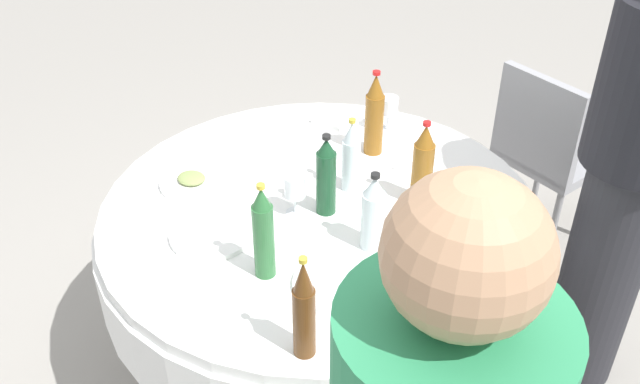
# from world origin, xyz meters

# --- Properties ---
(ground_plane) EXTENTS (10.00, 10.00, 0.00)m
(ground_plane) POSITION_xyz_m (0.00, 0.00, 0.00)
(ground_plane) COLOR gray
(dining_table) EXTENTS (1.44, 1.44, 0.74)m
(dining_table) POSITION_xyz_m (0.00, 0.00, 0.59)
(dining_table) COLOR white
(dining_table) RESTS_ON ground_plane
(bottle_clear_front) EXTENTS (0.06, 0.06, 0.26)m
(bottle_clear_front) POSITION_xyz_m (0.03, 0.14, 0.86)
(bottle_clear_front) COLOR silver
(bottle_clear_front) RESTS_ON dining_table
(bottle_amber_rear) EXTENTS (0.07, 0.07, 0.32)m
(bottle_amber_rear) POSITION_xyz_m (-0.03, 0.38, 0.89)
(bottle_amber_rear) COLOR #8C5619
(bottle_amber_rear) RESTS_ON dining_table
(bottle_green_right) EXTENTS (0.06, 0.06, 0.31)m
(bottle_green_right) POSITION_xyz_m (0.05, -0.35, 0.88)
(bottle_green_right) COLOR #2D6B38
(bottle_green_right) RESTS_ON dining_table
(bottle_clear_inner) EXTENTS (0.07, 0.07, 0.26)m
(bottle_clear_inner) POSITION_xyz_m (0.24, -0.08, 0.86)
(bottle_clear_inner) COLOR silver
(bottle_clear_inner) RESTS_ON dining_table
(bottle_amber_far) EXTENTS (0.07, 0.07, 0.29)m
(bottle_amber_far) POSITION_xyz_m (0.25, 0.20, 0.88)
(bottle_amber_far) COLOR #8C5619
(bottle_amber_far) RESTS_ON dining_table
(bottle_dark_green_south) EXTENTS (0.06, 0.06, 0.28)m
(bottle_dark_green_south) POSITION_xyz_m (0.03, -0.01, 0.87)
(bottle_dark_green_south) COLOR #194728
(bottle_dark_green_south) RESTS_ON dining_table
(bottle_brown_outer) EXTENTS (0.06, 0.06, 0.31)m
(bottle_brown_outer) POSITION_xyz_m (0.31, -0.53, 0.88)
(bottle_brown_outer) COLOR #593314
(bottle_brown_outer) RESTS_ON dining_table
(wine_glass_inner) EXTENTS (0.07, 0.07, 0.14)m
(wine_glass_inner) POSITION_xyz_m (-0.06, 0.54, 0.84)
(wine_glass_inner) COLOR white
(wine_glass_inner) RESTS_ON dining_table
(wine_glass_far) EXTENTS (0.07, 0.07, 0.14)m
(wine_glass_far) POSITION_xyz_m (-0.04, -0.08, 0.84)
(wine_glass_far) COLOR white
(wine_glass_far) RESTS_ON dining_table
(wine_glass_south) EXTENTS (0.06, 0.06, 0.14)m
(wine_glass_south) POSITION_xyz_m (0.53, -0.20, 0.83)
(wine_glass_south) COLOR white
(wine_glass_south) RESTS_ON dining_table
(plate_left) EXTENTS (0.25, 0.25, 0.02)m
(plate_left) POSITION_xyz_m (-0.19, -0.31, 0.75)
(plate_left) COLOR white
(plate_left) RESTS_ON dining_table
(plate_north) EXTENTS (0.24, 0.24, 0.02)m
(plate_north) POSITION_xyz_m (0.24, -0.29, 0.75)
(plate_north) COLOR white
(plate_north) RESTS_ON dining_table
(plate_east) EXTENTS (0.21, 0.21, 0.04)m
(plate_east) POSITION_xyz_m (-0.42, -0.14, 0.75)
(plate_east) COLOR white
(plate_east) RESTS_ON dining_table
(plate_near) EXTENTS (0.23, 0.23, 0.04)m
(plate_near) POSITION_xyz_m (0.50, 0.16, 0.75)
(plate_near) COLOR white
(plate_near) RESTS_ON dining_table
(spoon_rear) EXTENTS (0.08, 0.17, 0.00)m
(spoon_rear) POSITION_xyz_m (-0.22, 0.11, 0.74)
(spoon_rear) COLOR silver
(spoon_rear) RESTS_ON dining_table
(fork_right) EXTENTS (0.12, 0.16, 0.00)m
(fork_right) POSITION_xyz_m (0.14, 0.39, 0.74)
(fork_right) COLOR silver
(fork_right) RESTS_ON dining_table
(folded_napkin) EXTENTS (0.14, 0.14, 0.02)m
(folded_napkin) POSITION_xyz_m (-0.26, 0.49, 0.75)
(folded_napkin) COLOR white
(folded_napkin) RESTS_ON dining_table
(person_rear) EXTENTS (0.34, 0.34, 1.63)m
(person_rear) POSITION_xyz_m (0.81, 0.52, 0.85)
(person_rear) COLOR #26262B
(person_rear) RESTS_ON ground_plane
(chair_south) EXTENTS (0.51, 0.51, 0.87)m
(chair_south) POSITION_xyz_m (0.40, 1.13, 0.52)
(chair_south) COLOR #99999E
(chair_south) RESTS_ON ground_plane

